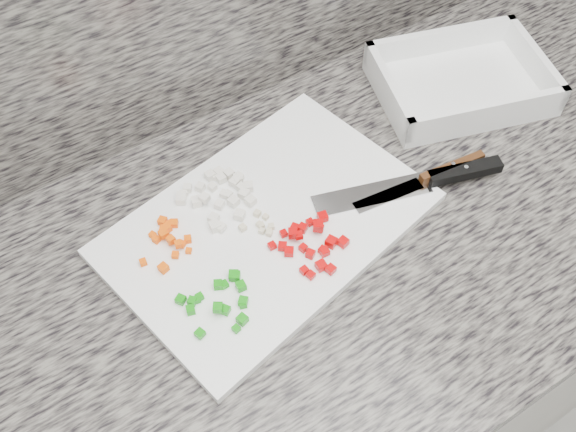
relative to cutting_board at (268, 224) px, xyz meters
name	(u,v)px	position (x,y,z in m)	size (l,w,h in m)	color
cabinet	(300,378)	(0.03, -0.05, -0.48)	(3.92, 0.62, 0.86)	white
countertop	(305,254)	(0.03, -0.05, -0.03)	(3.96, 0.64, 0.04)	#666159
cutting_board	(268,224)	(0.00, 0.00, 0.00)	(0.43, 0.28, 0.01)	white
carrot_pile	(167,238)	(-0.13, 0.04, 0.01)	(0.08, 0.08, 0.02)	#FE5805
onion_pile	(220,194)	(-0.03, 0.07, 0.01)	(0.11, 0.10, 0.02)	white
green_pepper_pile	(221,299)	(-0.11, -0.07, 0.01)	(0.09, 0.08, 0.02)	#118A0C
red_pepper_pile	(312,242)	(0.03, -0.07, 0.01)	(0.09, 0.09, 0.02)	#C20204
garlic_pile	(261,225)	(-0.01, 0.00, 0.01)	(0.04, 0.05, 0.01)	beige
chef_knife	(433,179)	(0.23, -0.07, 0.01)	(0.28, 0.11, 0.02)	silver
paring_knife	(436,175)	(0.24, -0.06, 0.01)	(0.21, 0.04, 0.02)	silver
tray	(460,83)	(0.40, 0.06, 0.01)	(0.31, 0.26, 0.05)	white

